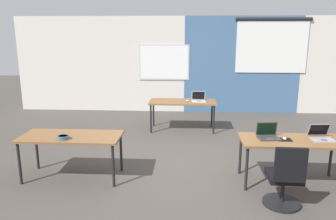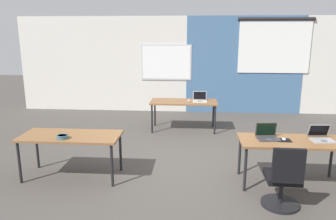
# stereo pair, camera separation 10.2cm
# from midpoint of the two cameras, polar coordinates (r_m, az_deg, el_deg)

# --- Properties ---
(ground_plane) EXTENTS (24.00, 24.00, 0.00)m
(ground_plane) POSITION_cam_midpoint_polar(r_m,az_deg,el_deg) (5.94, 1.67, -9.64)
(ground_plane) COLOR #47423D
(back_wall_assembly) EXTENTS (10.00, 0.27, 2.80)m
(back_wall_assembly) POSITION_cam_midpoint_polar(r_m,az_deg,el_deg) (9.71, 2.84, 8.00)
(back_wall_assembly) COLOR silver
(back_wall_assembly) RESTS_ON ground
(desk_near_left) EXTENTS (1.60, 0.70, 0.72)m
(desk_near_left) POSITION_cam_midpoint_polar(r_m,az_deg,el_deg) (5.48, -17.15, -4.91)
(desk_near_left) COLOR brown
(desk_near_left) RESTS_ON ground
(desk_near_right) EXTENTS (1.60, 0.70, 0.72)m
(desk_near_right) POSITION_cam_midpoint_polar(r_m,az_deg,el_deg) (5.39, 20.55, -5.51)
(desk_near_right) COLOR brown
(desk_near_right) RESTS_ON ground
(desk_far_center) EXTENTS (1.60, 0.70, 0.72)m
(desk_far_center) POSITION_cam_midpoint_polar(r_m,az_deg,el_deg) (7.85, 2.19, 1.15)
(desk_far_center) COLOR brown
(desk_far_center) RESTS_ON ground
(laptop_near_right_end) EXTENTS (0.35, 0.34, 0.22)m
(laptop_near_right_end) POSITION_cam_midpoint_polar(r_m,az_deg,el_deg) (5.55, 24.87, -4.19)
(laptop_near_right_end) COLOR #9E9EA3
(laptop_near_right_end) RESTS_ON desk_near_right
(laptop_far_right) EXTENTS (0.34, 0.30, 0.23)m
(laptop_far_right) POSITION_cam_midpoint_polar(r_m,az_deg,el_deg) (7.85, 5.03, 1.93)
(laptop_far_right) COLOR silver
(laptop_far_right) RESTS_ON desk_far_center
(mouse_far_right) EXTENTS (0.06, 0.10, 0.03)m
(mouse_far_right) POSITION_cam_midpoint_polar(r_m,az_deg,el_deg) (7.81, 3.09, 1.66)
(mouse_far_right) COLOR silver
(mouse_far_right) RESTS_ON desk_far_center
(laptop_near_right_inner) EXTENTS (0.36, 0.30, 0.24)m
(laptop_near_right_inner) POSITION_cam_midpoint_polar(r_m,az_deg,el_deg) (5.31, 16.67, -4.22)
(laptop_near_right_inner) COLOR #333338
(laptop_near_right_inner) RESTS_ON desk_near_right
(mousepad_near_right_inner) EXTENTS (0.22, 0.19, 0.00)m
(mousepad_near_right_inner) POSITION_cam_midpoint_polar(r_m,az_deg,el_deg) (5.32, 19.27, -4.93)
(mousepad_near_right_inner) COLOR black
(mousepad_near_right_inner) RESTS_ON desk_near_right
(mouse_near_right_inner) EXTENTS (0.06, 0.10, 0.03)m
(mouse_near_right_inner) POSITION_cam_midpoint_polar(r_m,az_deg,el_deg) (5.32, 19.28, -4.74)
(mouse_near_right_inner) COLOR silver
(mouse_near_right_inner) RESTS_ON mousepad_near_right_inner
(chair_near_right_inner) EXTENTS (0.52, 0.55, 0.92)m
(chair_near_right_inner) POSITION_cam_midpoint_polar(r_m,az_deg,el_deg) (4.73, 19.27, -11.77)
(chair_near_right_inner) COLOR black
(chair_near_right_inner) RESTS_ON ground
(snack_bowl) EXTENTS (0.18, 0.18, 0.06)m
(snack_bowl) POSITION_cam_midpoint_polar(r_m,az_deg,el_deg) (5.31, -18.48, -4.54)
(snack_bowl) COLOR #3D6070
(snack_bowl) RESTS_ON desk_near_left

